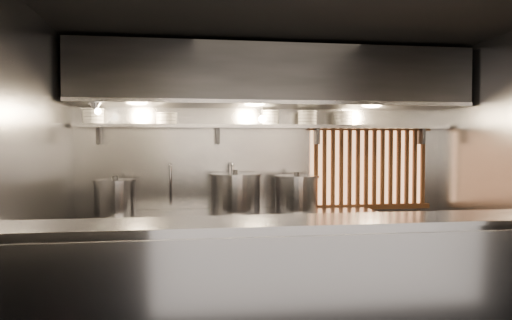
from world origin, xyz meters
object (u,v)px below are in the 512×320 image
object	(u,v)px
stock_pot_right	(296,193)
pendant_bulb	(262,119)
stock_pot_mid	(235,192)
heat_lamp	(95,106)
stock_pot_left	(115,197)

from	to	relation	value
stock_pot_right	pendant_bulb	bearing A→B (deg)	168.83
stock_pot_mid	stock_pot_right	bearing A→B (deg)	-3.94
heat_lamp	stock_pot_mid	size ratio (longest dim) A/B	0.45
stock_pot_left	stock_pot_mid	xyz separation A→B (m)	(1.33, -0.00, 0.03)
pendant_bulb	stock_pot_right	distance (m)	0.94
stock_pot_mid	stock_pot_left	bearing A→B (deg)	179.95
heat_lamp	stock_pot_right	xyz separation A→B (m)	(2.19, 0.27, -0.96)
stock_pot_left	stock_pot_mid	world-z (taller)	stock_pot_mid
heat_lamp	stock_pot_mid	world-z (taller)	heat_lamp
pendant_bulb	stock_pot_left	distance (m)	1.86
stock_pot_right	stock_pot_mid	bearing A→B (deg)	176.06
stock_pot_left	stock_pot_mid	distance (m)	1.33
heat_lamp	stock_pot_right	world-z (taller)	heat_lamp
heat_lamp	stock_pot_right	bearing A→B (deg)	7.12
heat_lamp	stock_pot_left	world-z (taller)	heat_lamp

